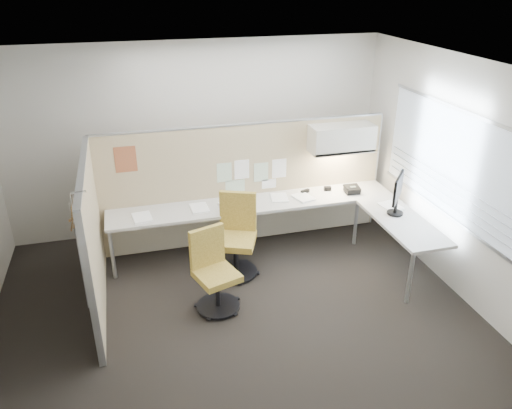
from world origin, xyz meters
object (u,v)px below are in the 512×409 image
object	(u,v)px
phone	(352,190)
chair_left	(214,273)
desk	(280,213)
monitor	(398,192)
chair_right	(236,238)

from	to	relation	value
phone	chair_left	bearing A→B (deg)	-149.81
desk	phone	xyz separation A→B (m)	(1.11, 0.09, 0.18)
monitor	chair_right	bearing A→B (deg)	120.92
chair_left	phone	xyz separation A→B (m)	(2.24, 1.12, 0.33)
monitor	phone	world-z (taller)	monitor
chair_left	chair_right	xyz separation A→B (m)	(0.43, 0.67, 0.04)
chair_right	monitor	xyz separation A→B (m)	(2.08, -0.33, 0.55)
chair_right	monitor	distance (m)	2.17
desk	chair_left	bearing A→B (deg)	-137.82
chair_left	monitor	xyz separation A→B (m)	(2.50, 0.34, 0.59)
monitor	desk	bearing A→B (deg)	103.35
desk	monitor	world-z (taller)	monitor
chair_left	phone	world-z (taller)	chair_left
desk	chair_right	xyz separation A→B (m)	(-0.71, -0.36, -0.10)
chair_right	phone	distance (m)	1.89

